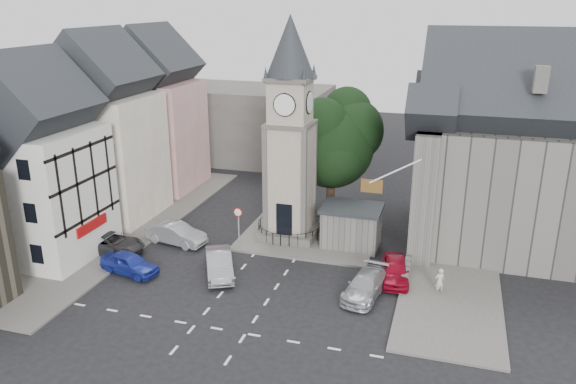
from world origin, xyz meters
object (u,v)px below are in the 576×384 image
(stone_shelter, at_px, (351,226))
(pedestrian, at_px, (440,281))
(car_east_red, at_px, (395,270))
(clock_tower, at_px, (290,132))
(car_west_blue, at_px, (129,263))

(stone_shelter, height_order, pedestrian, stone_shelter)
(car_east_red, bearing_deg, pedestrian, -27.18)
(clock_tower, bearing_deg, pedestrian, -27.92)
(stone_shelter, bearing_deg, car_east_red, -50.57)
(car_east_red, xyz_separation_m, pedestrian, (2.81, -1.00, 0.13))
(clock_tower, bearing_deg, stone_shelter, -5.84)
(clock_tower, bearing_deg, car_west_blue, -132.76)
(stone_shelter, relative_size, car_east_red, 1.01)
(clock_tower, relative_size, stone_shelter, 3.78)
(car_west_blue, relative_size, car_east_red, 0.97)
(clock_tower, distance_m, stone_shelter, 8.15)
(car_west_blue, height_order, car_east_red, car_east_red)
(pedestrian, bearing_deg, stone_shelter, -69.99)
(clock_tower, distance_m, pedestrian, 14.71)
(clock_tower, relative_size, pedestrian, 9.46)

